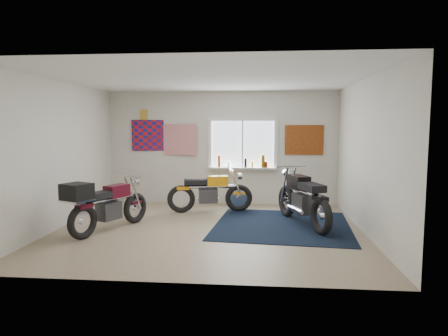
# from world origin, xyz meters

# --- Properties ---
(ground) EXTENTS (5.50, 5.50, 0.00)m
(ground) POSITION_xyz_m (0.00, 0.00, 0.00)
(ground) COLOR #9E896B
(ground) RESTS_ON ground
(room_shell) EXTENTS (5.50, 5.50, 5.50)m
(room_shell) POSITION_xyz_m (0.00, 0.00, 1.64)
(room_shell) COLOR white
(room_shell) RESTS_ON ground
(navy_rug) EXTENTS (2.72, 2.81, 0.01)m
(navy_rug) POSITION_xyz_m (1.34, 0.43, 0.01)
(navy_rug) COLOR black
(navy_rug) RESTS_ON ground
(window_assembly) EXTENTS (1.66, 0.17, 1.26)m
(window_assembly) POSITION_xyz_m (0.50, 2.47, 1.37)
(window_assembly) COLOR white
(window_assembly) RESTS_ON room_shell
(oil_bottles) EXTENTS (1.19, 0.09, 0.30)m
(oil_bottles) POSITION_xyz_m (0.65, 2.40, 1.02)
(oil_bottles) COLOR brown
(oil_bottles) RESTS_ON window_assembly
(flag_display) EXTENTS (1.60, 0.10, 1.17)m
(flag_display) POSITION_xyz_m (-1.90, 2.48, 2.15)
(flag_display) COLOR red
(flag_display) RESTS_ON room_shell
(triumph_poster) EXTENTS (0.90, 0.03, 0.70)m
(triumph_poster) POSITION_xyz_m (1.95, 2.48, 1.55)
(triumph_poster) COLOR #A54C14
(triumph_poster) RESTS_ON room_shell
(yellow_triumph) EXTENTS (1.86, 0.61, 0.94)m
(yellow_triumph) POSITION_xyz_m (-0.17, 1.50, 0.41)
(yellow_triumph) COLOR black
(yellow_triumph) RESTS_ON ground
(black_chrome_bike) EXTENTS (0.92, 2.05, 1.10)m
(black_chrome_bike) POSITION_xyz_m (1.73, 0.51, 0.48)
(black_chrome_bike) COLOR black
(black_chrome_bike) RESTS_ON navy_rug
(maroon_tourer) EXTENTS (1.03, 1.82, 0.96)m
(maroon_tourer) POSITION_xyz_m (-1.81, -0.35, 0.50)
(maroon_tourer) COLOR black
(maroon_tourer) RESTS_ON ground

